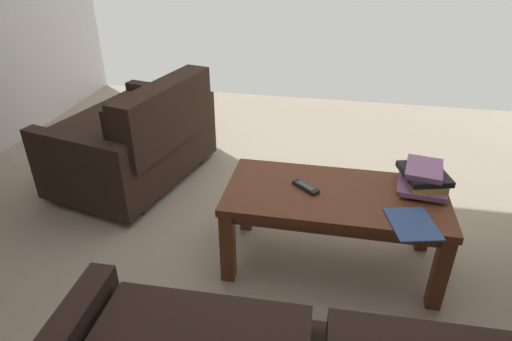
{
  "coord_description": "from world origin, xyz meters",
  "views": [
    {
      "loc": [
        -0.12,
        2.19,
        1.66
      ],
      "look_at": [
        0.18,
        0.66,
        0.79
      ],
      "focal_mm": 30.84,
      "sensor_mm": 36.0,
      "label": 1
    }
  ],
  "objects_px": {
    "loveseat_near": "(137,138)",
    "book_stack": "(423,178)",
    "tv_remote": "(306,187)",
    "coffee_table": "(335,204)",
    "loose_magazine": "(412,224)"
  },
  "relations": [
    {
      "from": "coffee_table",
      "to": "tv_remote",
      "type": "xyz_separation_m",
      "value": [
        0.15,
        -0.01,
        0.08
      ]
    },
    {
      "from": "loveseat_near",
      "to": "book_stack",
      "type": "height_order",
      "value": "loveseat_near"
    },
    {
      "from": "coffee_table",
      "to": "loose_magazine",
      "type": "distance_m",
      "value": 0.42
    },
    {
      "from": "loveseat_near",
      "to": "loose_magazine",
      "type": "bearing_deg",
      "value": 153.4
    },
    {
      "from": "loveseat_near",
      "to": "coffee_table",
      "type": "height_order",
      "value": "loveseat_near"
    },
    {
      "from": "book_stack",
      "to": "tv_remote",
      "type": "bearing_deg",
      "value": 11.34
    },
    {
      "from": "coffee_table",
      "to": "loose_magazine",
      "type": "height_order",
      "value": "loose_magazine"
    },
    {
      "from": "tv_remote",
      "to": "loose_magazine",
      "type": "distance_m",
      "value": 0.55
    },
    {
      "from": "loveseat_near",
      "to": "book_stack",
      "type": "bearing_deg",
      "value": 163.49
    },
    {
      "from": "tv_remote",
      "to": "loose_magazine",
      "type": "relative_size",
      "value": 0.58
    },
    {
      "from": "loveseat_near",
      "to": "tv_remote",
      "type": "xyz_separation_m",
      "value": [
        -1.26,
        0.67,
        0.14
      ]
    },
    {
      "from": "book_stack",
      "to": "tv_remote",
      "type": "xyz_separation_m",
      "value": [
        0.59,
        0.12,
        -0.05
      ]
    },
    {
      "from": "tv_remote",
      "to": "loveseat_near",
      "type": "bearing_deg",
      "value": -27.86
    },
    {
      "from": "loveseat_near",
      "to": "tv_remote",
      "type": "height_order",
      "value": "loveseat_near"
    },
    {
      "from": "coffee_table",
      "to": "loose_magazine",
      "type": "relative_size",
      "value": 4.36
    }
  ]
}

